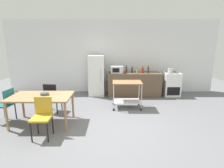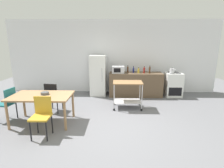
# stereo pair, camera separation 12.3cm
# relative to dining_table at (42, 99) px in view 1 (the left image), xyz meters

# --- Properties ---
(ground_plane) EXTENTS (12.00, 12.00, 0.00)m
(ground_plane) POSITION_rel_dining_table_xyz_m (1.73, -0.18, -0.67)
(ground_plane) COLOR slate
(back_wall) EXTENTS (8.40, 0.12, 2.90)m
(back_wall) POSITION_rel_dining_table_xyz_m (1.73, 3.02, 0.78)
(back_wall) COLOR white
(back_wall) RESTS_ON ground_plane
(kitchen_counter) EXTENTS (2.00, 0.64, 0.90)m
(kitchen_counter) POSITION_rel_dining_table_xyz_m (2.63, 2.42, -0.22)
(kitchen_counter) COLOR brown
(kitchen_counter) RESTS_ON ground_plane
(dining_table) EXTENTS (1.50, 0.90, 0.75)m
(dining_table) POSITION_rel_dining_table_xyz_m (0.00, 0.00, 0.00)
(dining_table) COLOR #A37A51
(dining_table) RESTS_ON ground_plane
(chair_mustard) EXTENTS (0.40, 0.40, 0.89)m
(chair_mustard) POSITION_rel_dining_table_xyz_m (0.26, -0.64, -0.15)
(chair_mustard) COLOR gold
(chair_mustard) RESTS_ON ground_plane
(chair_teal) EXTENTS (0.45, 0.45, 0.89)m
(chair_teal) POSITION_rel_dining_table_xyz_m (-0.97, 0.11, -0.15)
(chair_teal) COLOR #1E666B
(chair_teal) RESTS_ON ground_plane
(chair_black) EXTENTS (0.45, 0.45, 0.89)m
(chair_black) POSITION_rel_dining_table_xyz_m (0.02, 0.72, -0.15)
(chair_black) COLOR black
(chair_black) RESTS_ON ground_plane
(stove_oven) EXTENTS (0.60, 0.61, 0.92)m
(stove_oven) POSITION_rel_dining_table_xyz_m (4.08, 2.44, -0.22)
(stove_oven) COLOR white
(stove_oven) RESTS_ON ground_plane
(refrigerator) EXTENTS (0.60, 0.63, 1.55)m
(refrigerator) POSITION_rel_dining_table_xyz_m (1.18, 2.52, 0.10)
(refrigerator) COLOR white
(refrigerator) RESTS_ON ground_plane
(kitchen_cart) EXTENTS (0.91, 0.57, 0.85)m
(kitchen_cart) POSITION_rel_dining_table_xyz_m (2.24, 1.11, -0.10)
(kitchen_cart) COLOR olive
(kitchen_cart) RESTS_ON ground_plane
(microwave) EXTENTS (0.46, 0.35, 0.26)m
(microwave) POSITION_rel_dining_table_xyz_m (1.96, 2.37, 0.36)
(microwave) COLOR silver
(microwave) RESTS_ON kitchen_counter
(bottle_soda) EXTENTS (0.06, 0.06, 0.27)m
(bottle_soda) POSITION_rel_dining_table_xyz_m (2.32, 2.50, 0.35)
(bottle_soda) COLOR #4C2D19
(bottle_soda) RESTS_ON kitchen_counter
(bottle_olive_oil) EXTENTS (0.06, 0.06, 0.26)m
(bottle_olive_oil) POSITION_rel_dining_table_xyz_m (2.53, 2.41, 0.33)
(bottle_olive_oil) COLOR navy
(bottle_olive_oil) RESTS_ON kitchen_counter
(bottle_vinegar) EXTENTS (0.08, 0.08, 0.22)m
(bottle_vinegar) POSITION_rel_dining_table_xyz_m (2.72, 2.36, 0.32)
(bottle_vinegar) COLOR gold
(bottle_vinegar) RESTS_ON kitchen_counter
(bottle_sparkling_water) EXTENTS (0.07, 0.07, 0.26)m
(bottle_sparkling_water) POSITION_rel_dining_table_xyz_m (2.93, 2.35, 0.34)
(bottle_sparkling_water) COLOR maroon
(bottle_sparkling_water) RESTS_ON kitchen_counter
(bottle_wine) EXTENTS (0.06, 0.06, 0.29)m
(bottle_wine) POSITION_rel_dining_table_xyz_m (3.13, 2.33, 0.35)
(bottle_wine) COLOR #4C2D19
(bottle_wine) RESTS_ON kitchen_counter
(fruit_bowl) EXTENTS (0.20, 0.20, 0.06)m
(fruit_bowl) POSITION_rel_dining_table_xyz_m (0.07, 0.06, 0.11)
(fruit_bowl) COLOR #4C4C4C
(fruit_bowl) RESTS_ON dining_table
(kettle) EXTENTS (0.24, 0.17, 0.19)m
(kettle) POSITION_rel_dining_table_xyz_m (3.96, 2.34, 0.33)
(kettle) COLOR silver
(kettle) RESTS_ON stove_oven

